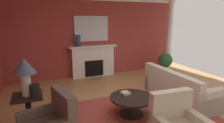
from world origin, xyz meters
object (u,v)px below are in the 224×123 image
object	(u,v)px
side_table	(29,109)
vase_on_side_table	(35,90)
table_lamp	(24,70)
fireplace	(93,62)
mantel_mirror	(91,29)
potted_plant	(165,62)
coffee_table	(132,101)
vase_mantel_left	(78,41)
sofa	(178,89)

from	to	relation	value
side_table	vase_on_side_table	xyz separation A→B (m)	(0.15, -0.12, 0.43)
table_lamp	fireplace	bearing A→B (deg)	52.75
side_table	vase_on_side_table	world-z (taller)	vase_on_side_table
mantel_mirror	table_lamp	world-z (taller)	mantel_mirror
potted_plant	coffee_table	bearing A→B (deg)	-138.68
table_lamp	potted_plant	distance (m)	5.47
vase_mantel_left	potted_plant	xyz separation A→B (m)	(3.34, -0.66, -0.91)
fireplace	mantel_mirror	bearing A→B (deg)	90.00
fireplace	potted_plant	bearing A→B (deg)	-14.23
vase_mantel_left	potted_plant	distance (m)	3.52
potted_plant	vase_on_side_table	bearing A→B (deg)	-154.68
side_table	table_lamp	world-z (taller)	table_lamp
vase_on_side_table	coffee_table	bearing A→B (deg)	-5.70
potted_plant	table_lamp	bearing A→B (deg)	-156.50
fireplace	potted_plant	distance (m)	2.88
sofa	mantel_mirror	bearing A→B (deg)	116.68
fireplace	coffee_table	distance (m)	3.20
vase_on_side_table	vase_mantel_left	xyz separation A→B (m)	(1.48, 2.94, 0.58)
table_lamp	vase_mantel_left	world-z (taller)	vase_mantel_left
sofa	table_lamp	xyz separation A→B (m)	(-3.71, 0.06, 0.93)
vase_on_side_table	table_lamp	bearing A→B (deg)	141.34
fireplace	coffee_table	bearing A→B (deg)	-90.57
side_table	sofa	bearing A→B (deg)	-0.88
side_table	table_lamp	size ratio (longest dim) A/B	0.93
table_lamp	potted_plant	size ratio (longest dim) A/B	0.90
mantel_mirror	fireplace	bearing A→B (deg)	-90.00
mantel_mirror	side_table	world-z (taller)	mantel_mirror
fireplace	coffee_table	xyz separation A→B (m)	(-0.03, -3.19, -0.23)
mantel_mirror	vase_mantel_left	distance (m)	0.70
fireplace	mantel_mirror	distance (m)	1.25
table_lamp	vase_on_side_table	bearing A→B (deg)	-38.66
table_lamp	vase_mantel_left	distance (m)	3.26
sofa	table_lamp	bearing A→B (deg)	179.12
mantel_mirror	vase_on_side_table	size ratio (longest dim) A/B	5.12
mantel_mirror	vase_mantel_left	size ratio (longest dim) A/B	3.16
fireplace	potted_plant	world-z (taller)	fireplace
coffee_table	potted_plant	size ratio (longest dim) A/B	1.20
fireplace	coffee_table	world-z (taller)	fireplace
table_lamp	side_table	bearing A→B (deg)	0.00
fireplace	coffee_table	size ratio (longest dim) A/B	1.80
vase_on_side_table	vase_mantel_left	bearing A→B (deg)	63.25
mantel_mirror	table_lamp	distance (m)	3.75
sofa	vase_on_side_table	distance (m)	3.60
mantel_mirror	sofa	xyz separation A→B (m)	(1.53, -3.05, -1.51)
coffee_table	vase_mantel_left	size ratio (longest dim) A/B	2.46
fireplace	vase_mantel_left	bearing A→B (deg)	-174.86
vase_on_side_table	vase_mantel_left	world-z (taller)	vase_mantel_left
coffee_table	table_lamp	xyz separation A→B (m)	(-2.15, 0.32, 0.89)
sofa	coffee_table	size ratio (longest dim) A/B	2.10
potted_plant	side_table	bearing A→B (deg)	-156.50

